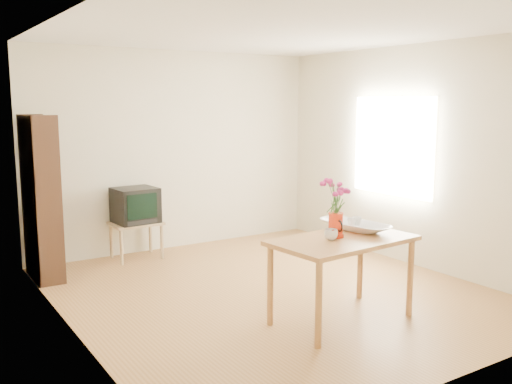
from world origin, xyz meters
TOP-DOWN VIEW (x-y plane):
  - room at (0.03, 0.00)m, footprint 4.50×4.50m
  - table at (0.09, -0.97)m, footprint 1.32×0.83m
  - tv_stand at (-0.70, 1.97)m, footprint 0.60×0.45m
  - bookshelf at (-1.85, 1.75)m, footprint 0.28×0.70m
  - pitcher at (0.06, -0.91)m, footprint 0.15×0.22m
  - flowers at (0.06, -0.91)m, footprint 0.25×0.25m
  - mug at (-0.04, -0.96)m, footprint 0.17×0.17m
  - bowl at (0.40, -0.79)m, footprint 0.55×0.55m
  - teacup_a at (0.36, -0.79)m, footprint 0.09×0.09m
  - teacup_b at (0.44, -0.77)m, footprint 0.10×0.10m
  - television at (-0.70, 1.98)m, footprint 0.53×0.50m

SIDE VIEW (x-z plane):
  - tv_stand at x=-0.70m, z-range 0.16..0.62m
  - table at x=0.09m, z-range 0.28..1.03m
  - television at x=-0.70m, z-range 0.46..0.90m
  - mug at x=-0.04m, z-range 0.75..0.84m
  - bookshelf at x=-1.85m, z-range -0.06..1.74m
  - pitcher at x=0.06m, z-range 0.74..0.96m
  - teacup_a at x=0.36m, z-range 0.90..0.96m
  - teacup_b at x=0.44m, z-range 0.90..0.97m
  - bowl at x=0.40m, z-range 0.75..1.20m
  - flowers at x=0.06m, z-range 0.96..1.32m
  - room at x=0.03m, z-range -0.95..3.55m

